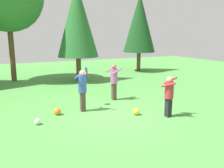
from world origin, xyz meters
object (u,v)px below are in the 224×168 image
(person_bystander, at_px, (169,93))
(tree_far_right, at_px, (139,23))
(ball_yellow, at_px, (136,111))
(frisbee, at_px, (86,73))
(ball_white, at_px, (37,122))
(person_thrower, at_px, (82,87))
(person_catcher, at_px, (114,79))
(tree_center, at_px, (77,20))
(ball_orange, at_px, (57,111))

(person_bystander, bearing_deg, tree_far_right, -67.74)
(ball_yellow, bearing_deg, tree_far_right, 57.61)
(frisbee, bearing_deg, ball_white, -149.87)
(person_thrower, relative_size, person_catcher, 1.09)
(person_catcher, relative_size, tree_center, 0.27)
(frisbee, height_order, tree_far_right, tree_far_right)
(ball_orange, height_order, tree_far_right, tree_far_right)
(tree_far_right, bearing_deg, ball_white, -137.20)
(person_thrower, relative_size, ball_white, 8.48)
(ball_white, bearing_deg, person_catcher, 24.45)
(ball_white, relative_size, tree_far_right, 0.03)
(person_catcher, bearing_deg, frisbee, -0.00)
(person_thrower, relative_size, tree_far_right, 0.29)
(person_catcher, relative_size, tree_far_right, 0.27)
(ball_orange, relative_size, ball_yellow, 1.00)
(ball_white, bearing_deg, person_bystander, -15.71)
(ball_orange, xyz_separation_m, tree_center, (2.96, 6.42, 3.93))
(person_bystander, relative_size, ball_orange, 5.71)
(person_thrower, height_order, person_catcher, person_thrower)
(person_bystander, bearing_deg, frisbee, 0.00)
(person_thrower, height_order, ball_white, person_thrower)
(person_thrower, xyz_separation_m, person_bystander, (2.76, -2.08, -0.09))
(person_bystander, height_order, tree_center, tree_center)
(person_thrower, bearing_deg, tree_center, 16.62)
(frisbee, bearing_deg, person_bystander, -48.65)
(tree_center, bearing_deg, person_thrower, -106.48)
(frisbee, relative_size, ball_white, 1.51)
(person_thrower, bearing_deg, tree_far_right, -10.29)
(person_bystander, bearing_deg, ball_white, 32.94)
(tree_far_right, relative_size, tree_center, 1.00)
(frisbee, height_order, tree_center, tree_center)
(frisbee, relative_size, tree_center, 0.05)
(person_thrower, distance_m, ball_orange, 1.39)
(frisbee, distance_m, tree_center, 6.52)
(frisbee, relative_size, tree_far_right, 0.05)
(person_thrower, xyz_separation_m, ball_white, (-1.95, -0.75, -0.92))
(person_thrower, xyz_separation_m, tree_far_right, (7.99, 8.45, 3.04))
(person_catcher, relative_size, ball_yellow, 6.27)
(person_thrower, distance_m, ball_yellow, 2.40)
(person_bystander, distance_m, tree_far_right, 12.17)
(person_bystander, bearing_deg, person_catcher, -26.48)
(ball_yellow, bearing_deg, ball_orange, 154.30)
(ball_orange, xyz_separation_m, ball_white, (-0.88, -0.73, -0.03))
(person_bystander, relative_size, frisbee, 4.68)
(person_catcher, distance_m, tree_far_right, 10.05)
(person_thrower, height_order, frisbee, person_thrower)
(ball_yellow, bearing_deg, tree_center, 88.96)
(ball_orange, xyz_separation_m, tree_far_right, (9.06, 8.47, 3.93))
(frisbee, height_order, ball_orange, frisbee)
(person_thrower, relative_size, ball_orange, 6.86)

